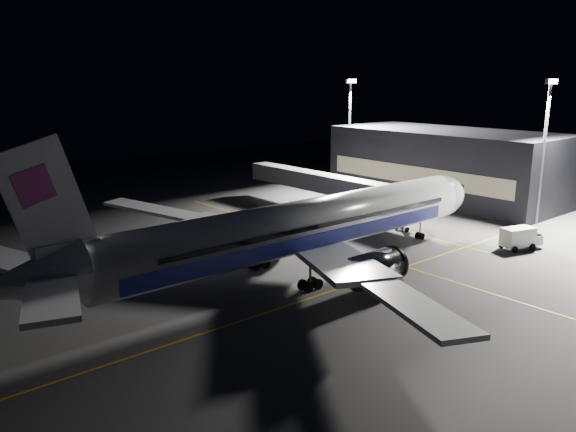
% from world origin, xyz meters
% --- Properties ---
extents(ground, '(200.00, 200.00, 0.00)m').
position_xyz_m(ground, '(0.00, 0.00, 0.00)').
color(ground, '#4C4C4F').
rests_on(ground, ground).
extents(guide_line_main, '(0.25, 80.00, 0.01)m').
position_xyz_m(guide_line_main, '(10.00, 0.00, 0.01)').
color(guide_line_main, gold).
rests_on(guide_line_main, ground).
extents(guide_line_cross, '(70.00, 0.25, 0.01)m').
position_xyz_m(guide_line_cross, '(0.00, -6.00, 0.01)').
color(guide_line_cross, gold).
rests_on(guide_line_cross, ground).
extents(guide_line_side, '(0.25, 40.00, 0.01)m').
position_xyz_m(guide_line_side, '(22.00, 10.00, 0.01)').
color(guide_line_side, gold).
rests_on(guide_line_side, ground).
extents(airliner, '(61.48, 54.22, 16.64)m').
position_xyz_m(airliner, '(-1.08, 0.00, 5.16)').
color(airliner, silver).
rests_on(airliner, ground).
extents(terminal, '(18.12, 40.00, 12.00)m').
position_xyz_m(terminal, '(45.98, 14.00, 6.00)').
color(terminal, black).
rests_on(terminal, ground).
extents(jet_bridge, '(3.60, 34.40, 6.30)m').
position_xyz_m(jet_bridge, '(22.00, 18.06, 4.58)').
color(jet_bridge, '#B2B2B7').
rests_on(jet_bridge, ground).
extents(floodlight_mast_north, '(2.40, 0.68, 20.70)m').
position_xyz_m(floodlight_mast_north, '(40.00, 31.99, 12.37)').
color(floodlight_mast_north, '#59595E').
rests_on(floodlight_mast_north, ground).
extents(floodlight_mast_south, '(2.40, 0.67, 20.70)m').
position_xyz_m(floodlight_mast_south, '(40.00, -6.01, 12.37)').
color(floodlight_mast_south, '#59595E').
rests_on(floodlight_mast_south, ground).
extents(service_truck, '(5.73, 3.56, 2.74)m').
position_xyz_m(service_truck, '(26.57, -10.70, 1.47)').
color(service_truck, silver).
rests_on(service_truck, ground).
extents(baggage_tug, '(2.91, 2.63, 1.75)m').
position_xyz_m(baggage_tug, '(-2.11, 19.34, 0.81)').
color(baggage_tug, black).
rests_on(baggage_tug, ground).
extents(safety_cone_a, '(0.43, 0.43, 0.64)m').
position_xyz_m(safety_cone_a, '(6.00, 4.00, 0.32)').
color(safety_cone_a, '#EC3F09').
rests_on(safety_cone_a, ground).
extents(safety_cone_b, '(0.38, 0.38, 0.56)m').
position_xyz_m(safety_cone_b, '(-2.88, 4.11, 0.28)').
color(safety_cone_b, '#EC3F09').
rests_on(safety_cone_b, ground).
extents(safety_cone_c, '(0.43, 0.43, 0.65)m').
position_xyz_m(safety_cone_c, '(-2.25, 10.93, 0.32)').
color(safety_cone_c, '#EC3F09').
rests_on(safety_cone_c, ground).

